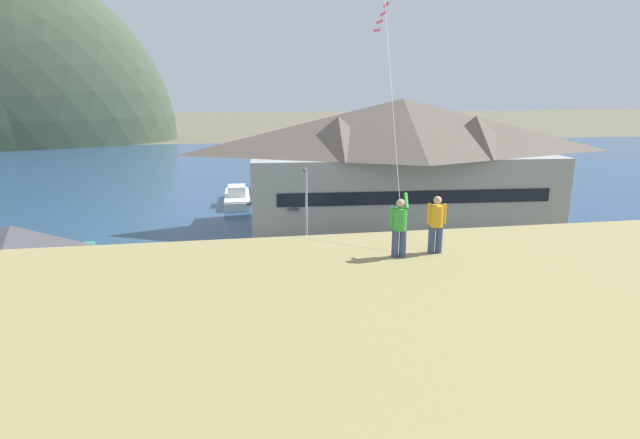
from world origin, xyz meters
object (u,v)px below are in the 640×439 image
at_px(moored_boat_wharfside, 237,198).
at_px(parked_car_back_row_right, 507,314).
at_px(person_companion, 436,223).
at_px(storage_shed_waterside, 284,208).
at_px(person_kite_flyer, 400,225).
at_px(parking_light_pole, 306,213).
at_px(storage_shed_near_lot, 18,279).
at_px(wharf_dock, 269,196).
at_px(parked_car_mid_row_near, 214,333).
at_px(parked_car_lone_by_shed, 392,277).
at_px(harbor_lodge, 401,159).
at_px(parked_car_front_row_end, 281,281).
at_px(parked_car_back_row_left, 606,309).

distance_m(moored_boat_wharfside, parked_car_back_row_right, 36.06).
xyz_separation_m(parked_car_back_row_right, person_companion, (-7.57, -8.08, 7.26)).
bearing_deg(storage_shed_waterside, person_kite_flyer, -88.56).
xyz_separation_m(moored_boat_wharfside, parked_car_back_row_right, (13.47, -33.45, 0.34)).
bearing_deg(parking_light_pole, storage_shed_near_lot, -156.61).
height_order(storage_shed_waterside, wharf_dock, storage_shed_waterside).
distance_m(storage_shed_near_lot, person_kite_flyer, 20.69).
height_order(wharf_dock, person_companion, person_companion).
bearing_deg(parked_car_mid_row_near, parked_car_lone_by_shed, 28.42).
height_order(storage_shed_near_lot, parked_car_lone_by_shed, storage_shed_near_lot).
height_order(wharf_dock, parked_car_mid_row_near, parked_car_mid_row_near).
bearing_deg(person_kite_flyer, moored_boat_wharfside, 96.43).
distance_m(storage_shed_near_lot, moored_boat_wharfside, 31.42).
xyz_separation_m(parking_light_pole, person_kite_flyer, (0.07, -19.13, 4.19)).
relative_size(harbor_lodge, person_kite_flyer, 15.75).
distance_m(parked_car_lone_by_shed, parking_light_pole, 7.39).
distance_m(storage_shed_near_lot, parked_car_back_row_right, 24.88).
xyz_separation_m(storage_shed_waterside, moored_boat_wharfside, (-3.98, 13.15, -1.64)).
bearing_deg(moored_boat_wharfside, parking_light_pole, -78.43).
relative_size(storage_shed_waterside, moored_boat_wharfside, 0.71).
bearing_deg(parked_car_lone_by_shed, storage_shed_near_lot, -174.66).
height_order(harbor_lodge, parked_car_front_row_end, harbor_lodge).
distance_m(wharf_dock, parked_car_back_row_left, 39.12).
height_order(storage_shed_near_lot, person_companion, person_companion).
bearing_deg(parked_car_front_row_end, parked_car_back_row_left, -22.52).
bearing_deg(parking_light_pole, parked_car_back_row_left, -38.17).
bearing_deg(moored_boat_wharfside, person_companion, -81.92).
distance_m(storage_shed_near_lot, parked_car_back_row_left, 30.27).
bearing_deg(person_kite_flyer, parked_car_back_row_right, 43.31).
xyz_separation_m(harbor_lodge, moored_boat_wharfside, (-14.90, 11.55, -5.41)).
bearing_deg(parked_car_front_row_end, person_kite_flyer, -81.38).
height_order(parked_car_back_row_right, parking_light_pole, parking_light_pole).
distance_m(harbor_lodge, parked_car_front_row_end, 20.46).
relative_size(storage_shed_near_lot, parked_car_mid_row_near, 1.87).
distance_m(storage_shed_near_lot, parked_car_mid_row_near, 10.62).
bearing_deg(parked_car_back_row_left, storage_shed_waterside, 125.82).
height_order(storage_shed_near_lot, parked_car_mid_row_near, storage_shed_near_lot).
relative_size(parked_car_mid_row_near, parked_car_back_row_left, 1.01).
relative_size(storage_shed_waterside, parking_light_pole, 0.85).
relative_size(parked_car_back_row_right, parked_car_back_row_left, 1.00).
height_order(wharf_dock, parking_light_pole, parking_light_pole).
height_order(harbor_lodge, parked_car_mid_row_near, harbor_lodge).
height_order(parked_car_lone_by_shed, person_kite_flyer, person_kite_flyer).
xyz_separation_m(moored_boat_wharfside, parking_light_pole, (4.62, -22.59, 3.43)).
xyz_separation_m(wharf_dock, parked_car_front_row_end, (-1.25, -29.24, 0.71)).
height_order(wharf_dock, moored_boat_wharfside, moored_boat_wharfside).
bearing_deg(storage_shed_near_lot, person_kite_flyer, -38.25).
bearing_deg(person_companion, parked_car_lone_by_shed, 76.58).
bearing_deg(storage_shed_waterside, storage_shed_near_lot, -132.77).
relative_size(wharf_dock, parked_car_back_row_right, 3.45).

